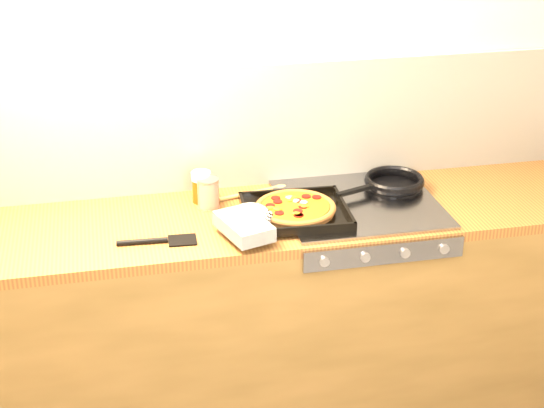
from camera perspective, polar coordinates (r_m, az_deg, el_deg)
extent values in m
plane|color=beige|center=(3.29, -2.90, 6.91)|extent=(3.20, 0.00, 3.20)
cube|color=white|center=(3.31, -2.83, 5.20)|extent=(3.20, 0.02, 0.50)
cube|color=olive|center=(3.38, -1.75, -8.02)|extent=(3.20, 0.60, 0.86)
cube|color=olive|center=(3.15, -1.85, -1.16)|extent=(3.20, 0.60, 0.04)
cube|color=gray|center=(3.02, 7.65, -3.34)|extent=(0.60, 0.03, 0.08)
cylinder|color=#A5A5AA|center=(2.94, 3.60, -3.94)|extent=(0.04, 0.02, 0.04)
cylinder|color=#A5A5AA|center=(2.98, 6.38, -3.63)|extent=(0.04, 0.02, 0.04)
cylinder|color=#A5A5AA|center=(3.03, 9.09, -3.32)|extent=(0.04, 0.02, 0.04)
cylinder|color=#A5A5AA|center=(3.08, 11.70, -3.01)|extent=(0.04, 0.02, 0.04)
cube|color=gray|center=(3.24, 5.98, -0.02)|extent=(0.60, 0.56, 0.02)
cube|color=black|center=(3.12, 1.61, -0.65)|extent=(0.40, 0.36, 0.01)
cube|color=black|center=(3.26, 1.07, 0.85)|extent=(0.39, 0.03, 0.02)
cube|color=black|center=(2.97, 2.21, -1.72)|extent=(0.39, 0.03, 0.02)
cube|color=black|center=(3.15, 4.98, -0.13)|extent=(0.03, 0.34, 0.02)
cube|color=black|center=(3.08, -1.82, -0.62)|extent=(0.03, 0.34, 0.02)
cylinder|color=brown|center=(3.11, 1.61, -0.39)|extent=(0.30, 0.30, 0.02)
torus|color=brown|center=(3.11, 1.62, -0.23)|extent=(0.32, 0.32, 0.02)
cylinder|color=#BE6417|center=(3.11, 1.62, -0.20)|extent=(0.27, 0.27, 0.01)
cylinder|color=maroon|center=(3.10, 2.14, -0.17)|extent=(0.04, 0.04, 0.00)
cylinder|color=maroon|center=(3.16, 0.25, 0.41)|extent=(0.04, 0.04, 0.00)
cylinder|color=maroon|center=(3.03, 1.82, -0.78)|extent=(0.04, 0.04, 0.00)
cylinder|color=maroon|center=(3.10, -0.12, -0.11)|extent=(0.04, 0.04, 0.00)
cylinder|color=maroon|center=(3.18, 2.35, 0.52)|extent=(0.04, 0.04, 0.00)
cylinder|color=maroon|center=(3.14, 1.71, 0.25)|extent=(0.04, 0.04, 0.00)
cylinder|color=maroon|center=(3.04, 0.50, -0.62)|extent=(0.04, 0.04, 0.00)
cylinder|color=maroon|center=(3.17, 3.07, 0.47)|extent=(0.04, 0.04, 0.00)
cylinder|color=maroon|center=(3.03, 1.85, -0.75)|extent=(0.04, 0.04, 0.00)
cylinder|color=maroon|center=(3.06, 1.78, -0.48)|extent=(0.04, 0.04, 0.00)
cylinder|color=maroon|center=(3.13, 0.39, 0.16)|extent=(0.04, 0.04, 0.00)
ellipsoid|color=orange|center=(3.08, 0.30, -0.28)|extent=(0.03, 0.02, 0.01)
ellipsoid|color=orange|center=(3.08, -0.12, -0.26)|extent=(0.03, 0.02, 0.01)
ellipsoid|color=orange|center=(3.14, 1.31, 0.28)|extent=(0.03, 0.02, 0.01)
ellipsoid|color=orange|center=(3.18, 1.11, 0.56)|extent=(0.03, 0.02, 0.01)
ellipsoid|color=orange|center=(3.04, 1.65, -0.64)|extent=(0.03, 0.02, 0.01)
ellipsoid|color=orange|center=(3.09, 2.28, -0.16)|extent=(0.03, 0.02, 0.01)
ellipsoid|color=orange|center=(3.11, 2.02, -0.05)|extent=(0.03, 0.02, 0.01)
ellipsoid|color=orange|center=(3.07, 0.40, -0.36)|extent=(0.03, 0.02, 0.01)
ellipsoid|color=orange|center=(3.17, 1.49, 0.46)|extent=(0.03, 0.02, 0.01)
ellipsoid|color=silver|center=(3.17, 1.19, 0.49)|extent=(0.03, 0.03, 0.01)
ellipsoid|color=silver|center=(3.14, 1.67, 0.23)|extent=(0.03, 0.03, 0.01)
ellipsoid|color=silver|center=(3.13, 2.18, 0.13)|extent=(0.03, 0.03, 0.01)
cube|color=black|center=(2.95, -1.94, -1.54)|extent=(0.20, 0.26, 0.05)
ellipsoid|color=black|center=(3.05, -1.48, -0.59)|extent=(0.14, 0.14, 0.05)
cylinder|color=black|center=(2.98, -0.63, -1.19)|extent=(0.09, 0.11, 0.05)
cylinder|color=black|center=(3.38, 8.34, 1.22)|extent=(0.28, 0.28, 0.01)
torus|color=black|center=(3.38, 8.36, 1.56)|extent=(0.31, 0.31, 0.02)
cube|color=black|center=(3.26, 5.74, 0.93)|extent=(0.17, 0.08, 0.02)
cylinder|color=#A61F0D|center=(3.20, -4.39, 0.73)|extent=(0.10, 0.10, 0.11)
cylinder|color=#B2B2B7|center=(3.17, -4.42, 1.65)|extent=(0.11, 0.11, 0.01)
cylinder|color=#B2B2B7|center=(3.22, -4.35, -0.18)|extent=(0.11, 0.11, 0.01)
cylinder|color=#C33C0B|center=(3.25, -4.85, 0.92)|extent=(0.09, 0.09, 0.09)
cylinder|color=silver|center=(3.23, -4.89, 1.93)|extent=(0.10, 0.10, 0.03)
cylinder|color=tan|center=(3.31, -1.58, 0.73)|extent=(0.26, 0.08, 0.02)
ellipsoid|color=tan|center=(3.36, 0.60, 1.17)|extent=(0.06, 0.05, 0.02)
cube|color=black|center=(2.98, -6.15, -2.47)|extent=(0.10, 0.09, 0.01)
cylinder|color=black|center=(2.97, -8.88, -2.56)|extent=(0.18, 0.03, 0.02)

